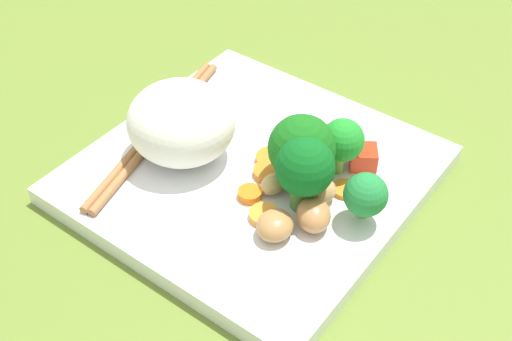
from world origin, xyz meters
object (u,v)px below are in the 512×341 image
Objects in this scene: carrot_slice_3 at (271,159)px; chopstick_pair at (157,130)px; rice_mound at (181,123)px; broccoli_floret_2 at (367,193)px; square_plate at (253,174)px.

chopstick_pair is (3.18, -11.48, 0.09)cm from carrot_slice_3.
rice_mound is 3.33× the size of carrot_slice_3.
broccoli_floret_2 reaches higher than carrot_slice_3.
chopstick_pair is at bearing -85.31° from broccoli_floret_2.
broccoli_floret_2 is at bearing 98.35° from rice_mound.
square_plate is 12.14cm from broccoli_floret_2.
broccoli_floret_2 is 10.95cm from carrot_slice_3.
broccoli_floret_2 is at bearing 91.48° from square_plate.
square_plate is 2.89× the size of rice_mound.
broccoli_floret_2 is 0.21× the size of chopstick_pair.
rice_mound is 0.42× the size of chopstick_pair.
square_plate is at bearing 85.19° from chopstick_pair.
broccoli_floret_2 is (-2.62, 17.83, -0.81)cm from rice_mound.
rice_mound is at bearing -81.65° from broccoli_floret_2.
carrot_slice_3 is at bearing 149.91° from square_plate.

